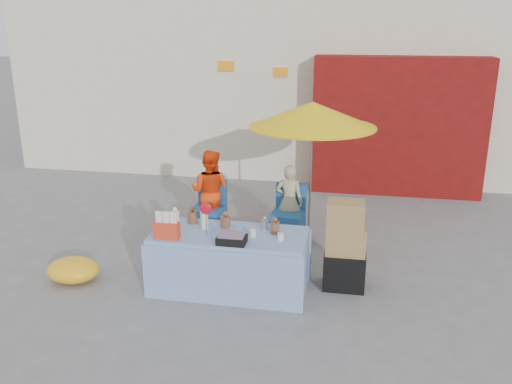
% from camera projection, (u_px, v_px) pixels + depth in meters
% --- Properties ---
extents(ground, '(80.00, 80.00, 0.00)m').
position_uv_depth(ground, '(236.00, 277.00, 7.12)').
color(ground, slate).
rests_on(ground, ground).
extents(backdrop, '(14.00, 8.00, 7.80)m').
position_uv_depth(backdrop, '(324.00, 25.00, 13.12)').
color(backdrop, silver).
rests_on(backdrop, ground).
extents(market_table, '(1.94, 0.91, 1.17)m').
position_uv_depth(market_table, '(229.00, 260.00, 6.72)').
color(market_table, '#87A0D9').
rests_on(market_table, ground).
extents(chair_left, '(0.52, 0.51, 0.85)m').
position_uv_depth(chair_left, '(209.00, 219.00, 8.48)').
color(chair_left, '#21579A').
rests_on(chair_left, ground).
extents(chair_right, '(0.52, 0.51, 0.85)m').
position_uv_depth(chair_right, '(288.00, 224.00, 8.25)').
color(chair_right, '#21579A').
rests_on(chair_right, ground).
extents(vendor_orange, '(0.69, 0.56, 1.33)m').
position_uv_depth(vendor_orange, '(210.00, 191.00, 8.48)').
color(vendor_orange, '#FF400D').
rests_on(vendor_orange, ground).
extents(vendor_beige, '(0.45, 0.32, 1.16)m').
position_uv_depth(vendor_beige, '(289.00, 201.00, 8.28)').
color(vendor_beige, '#C1B288').
rests_on(vendor_beige, ground).
extents(umbrella, '(1.90, 1.90, 2.09)m').
position_uv_depth(umbrella, '(312.00, 115.00, 7.97)').
color(umbrella, gray).
rests_on(umbrella, ground).
extents(box_stack, '(0.52, 0.42, 1.14)m').
position_uv_depth(box_stack, '(345.00, 248.00, 6.72)').
color(box_stack, black).
rests_on(box_stack, ground).
extents(tarp_bundle, '(0.83, 0.75, 0.31)m').
position_uv_depth(tarp_bundle, '(73.00, 270.00, 6.98)').
color(tarp_bundle, yellow).
rests_on(tarp_bundle, ground).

